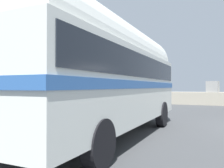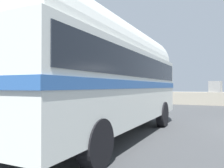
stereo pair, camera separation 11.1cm
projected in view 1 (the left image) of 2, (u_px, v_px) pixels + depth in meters
name	position (u px, v px, depth m)	size (l,w,h in m)	color
vintage_coach	(107.00, 71.00, 7.23)	(2.51, 8.60, 3.70)	black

